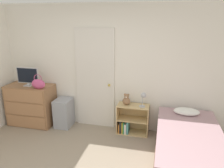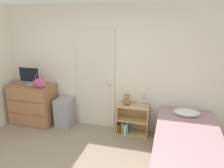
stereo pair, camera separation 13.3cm
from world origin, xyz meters
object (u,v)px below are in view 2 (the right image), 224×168
object	(u,v)px
storage_bin	(65,112)
teddy_bear	(126,100)
bed	(187,150)
dresser	(33,104)
desk_lamp	(143,97)
tv	(29,75)
bookshelf	(130,121)
handbag	(39,83)

from	to	relation	value
storage_bin	teddy_bear	size ratio (longest dim) A/B	2.63
bed	dresser	bearing A→B (deg)	167.67
storage_bin	desk_lamp	distance (m)	1.76
tv	bed	xyz separation A→B (m)	(3.22, -0.69, -0.80)
tv	storage_bin	distance (m)	1.08
dresser	bookshelf	xyz separation A→B (m)	(2.17, 0.11, -0.19)
storage_bin	bookshelf	xyz separation A→B (m)	(1.44, 0.05, -0.06)
dresser	bookshelf	bearing A→B (deg)	2.80
dresser	desk_lamp	world-z (taller)	desk_lamp
bookshelf	desk_lamp	size ratio (longest dim) A/B	2.12
handbag	teddy_bear	size ratio (longest dim) A/B	1.30
handbag	bed	xyz separation A→B (m)	(2.90, -0.55, -0.70)
tv	storage_bin	size ratio (longest dim) A/B	0.80
dresser	handbag	size ratio (longest dim) A/B	3.24
bed	bookshelf	bearing A→B (deg)	142.40
dresser	bed	bearing A→B (deg)	-12.33
storage_bin	teddy_bear	distance (m)	1.41
bookshelf	desk_lamp	xyz separation A→B (m)	(0.25, -0.05, 0.57)
tv	handbag	size ratio (longest dim) A/B	1.63
bookshelf	tv	bearing A→B (deg)	-176.80
dresser	desk_lamp	size ratio (longest dim) A/B	3.29
dresser	tv	distance (m)	0.65
bookshelf	desk_lamp	world-z (taller)	desk_lamp
bookshelf	desk_lamp	bearing A→B (deg)	-11.80
desk_lamp	bed	world-z (taller)	desk_lamp
dresser	teddy_bear	size ratio (longest dim) A/B	4.22
storage_bin	bookshelf	size ratio (longest dim) A/B	0.97
bed	storage_bin	bearing A→B (deg)	163.03
storage_bin	bed	size ratio (longest dim) A/B	0.32
bookshelf	desk_lamp	distance (m)	0.62
dresser	handbag	bearing A→B (deg)	-25.76
bookshelf	bed	bearing A→B (deg)	-37.60
storage_bin	desk_lamp	bearing A→B (deg)	-0.03
bookshelf	bed	world-z (taller)	bed
dresser	handbag	distance (m)	0.66
handbag	bookshelf	world-z (taller)	handbag
teddy_bear	bed	xyz separation A→B (m)	(1.14, -0.80, -0.42)
dresser	desk_lamp	bearing A→B (deg)	1.28
storage_bin	dresser	bearing A→B (deg)	-175.72
dresser	tv	size ratio (longest dim) A/B	1.99
tv	handbag	distance (m)	0.36
storage_bin	desk_lamp	xyz separation A→B (m)	(1.69, -0.00, 0.51)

